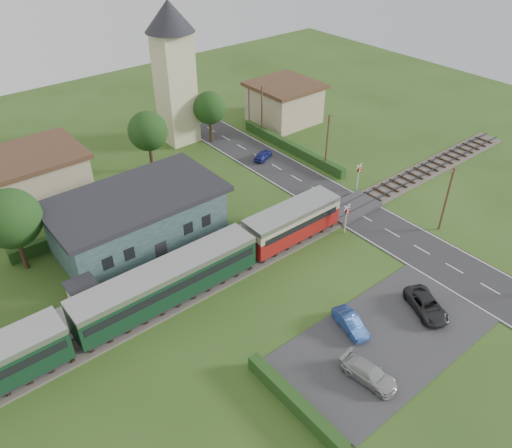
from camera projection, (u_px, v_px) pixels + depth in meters
ground at (294, 256)px, 46.63m from camera, size 120.00×120.00×0.00m
railway_track at (280, 245)px, 47.83m from camera, size 76.00×3.20×0.49m
road at (365, 218)px, 51.76m from camera, size 6.00×70.00×0.05m
car_park at (386, 339)px, 38.20m from camera, size 17.00×9.00×0.08m
crossing_deck at (351, 208)px, 52.92m from camera, size 6.20×3.40×0.45m
platform at (173, 270)px, 44.65m from camera, size 30.00×3.00×0.45m
equipment_hut at (84, 296)px, 39.66m from camera, size 2.30×2.30×2.55m
station_building at (138, 218)px, 46.92m from camera, size 16.00×9.00×5.30m
train at (133, 299)px, 38.74m from camera, size 43.20×2.90×3.40m
church_tower at (173, 63)px, 61.12m from camera, size 6.00×6.00×17.60m
house_west at (33, 177)px, 53.19m from camera, size 10.80×8.80×5.50m
house_east at (284, 102)px, 70.58m from camera, size 8.80×8.80×5.50m
hedge_carpark at (295, 402)px, 32.99m from camera, size 0.80×9.00×1.20m
hedge_roadside at (291, 147)px, 63.77m from camera, size 0.80×18.00×1.20m
hedge_station at (120, 216)px, 50.96m from camera, size 22.00×0.80×1.30m
tree_a at (11, 219)px, 42.13m from camera, size 5.20×5.20×8.00m
tree_b at (148, 131)px, 57.33m from camera, size 4.60×4.60×7.34m
tree_c at (210, 108)px, 63.96m from camera, size 4.20×4.20×6.78m
utility_pole_b at (447, 199)px, 48.04m from camera, size 1.40×0.22×7.00m
utility_pole_c at (327, 142)px, 58.21m from camera, size 1.40×0.22×7.00m
utility_pole_d at (262, 111)px, 65.84m from camera, size 1.40×0.22×7.00m
crossing_signal_near at (346, 215)px, 48.43m from camera, size 0.84×0.28×3.28m
crossing_signal_far at (359, 173)px, 55.19m from camera, size 0.84×0.28×3.28m
streetlamp_east at (249, 101)px, 70.28m from camera, size 0.30×0.30×5.15m
car_on_road at (263, 155)px, 62.07m from camera, size 3.40×2.42×1.07m
car_park_blue at (350, 323)px, 38.73m from camera, size 2.12×3.85×1.20m
car_park_silver at (369, 373)px, 34.79m from camera, size 2.27×4.42×1.23m
car_park_dark at (427, 305)px, 40.28m from camera, size 3.77×4.98×1.26m
pedestrian_near at (246, 231)px, 47.56m from camera, size 0.71×0.51×1.84m
pedestrian_far at (84, 300)px, 39.90m from camera, size 0.92×1.04×1.79m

